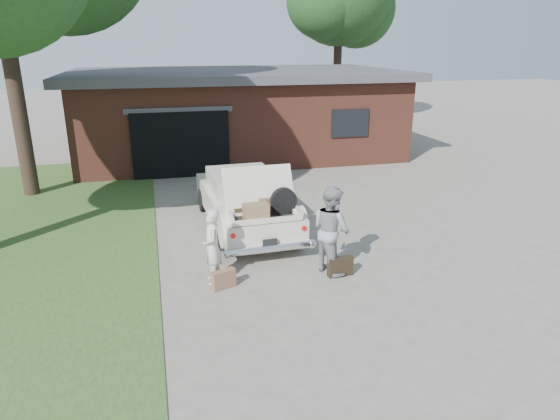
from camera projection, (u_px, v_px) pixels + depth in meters
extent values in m
plane|color=gray|center=(287.00, 271.00, 9.98)|extent=(90.00, 90.00, 0.00)
cube|color=#2D4C1E|center=(22.00, 242.00, 11.43)|extent=(6.00, 16.00, 0.02)
cube|color=brown|center=(237.00, 116.00, 20.29)|extent=(12.00, 7.00, 3.00)
cube|color=#4C4C51|center=(236.00, 74.00, 19.76)|extent=(12.80, 7.80, 0.30)
cube|color=black|center=(181.00, 145.00, 16.66)|extent=(3.20, 0.30, 2.20)
cube|color=#4C4C51|center=(179.00, 110.00, 16.22)|extent=(3.50, 0.12, 0.18)
cube|color=black|center=(350.00, 123.00, 17.85)|extent=(1.40, 0.08, 1.00)
cylinder|color=#38281E|center=(14.00, 85.00, 14.01)|extent=(0.44, 0.44, 6.40)
cylinder|color=#38281E|center=(337.00, 74.00, 27.06)|extent=(0.44, 0.44, 5.45)
sphere|color=#265020|center=(357.00, 9.00, 26.79)|extent=(4.08, 4.08, 4.08)
sphere|color=#265020|center=(324.00, 1.00, 25.02)|extent=(3.80, 3.80, 3.80)
cube|color=beige|center=(245.00, 205.00, 12.20)|extent=(1.89, 4.60, 0.59)
cube|color=#BCB6A5|center=(242.00, 182.00, 12.28)|extent=(1.57, 1.87, 0.47)
cube|color=black|center=(235.00, 174.00, 13.07)|extent=(1.41, 0.12, 0.40)
cube|color=black|center=(250.00, 192.00, 11.50)|extent=(1.41, 0.12, 0.40)
cylinder|color=black|center=(224.00, 242.00, 10.66)|extent=(0.22, 0.61, 0.60)
cylinder|color=black|center=(295.00, 234.00, 11.10)|extent=(0.22, 0.61, 0.60)
cylinder|color=black|center=(203.00, 200.00, 13.47)|extent=(0.22, 0.61, 0.60)
cylinder|color=black|center=(261.00, 195.00, 13.90)|extent=(0.22, 0.61, 0.60)
cylinder|color=silver|center=(270.00, 248.00, 10.16)|extent=(1.87, 0.23, 0.16)
cylinder|color=#A5140F|center=(233.00, 235.00, 9.90)|extent=(0.11, 0.09, 0.11)
cylinder|color=#A5140F|center=(304.00, 228.00, 10.31)|extent=(0.11, 0.09, 0.11)
cube|color=black|center=(270.00, 243.00, 10.10)|extent=(0.31, 0.03, 0.15)
cube|color=black|center=(262.00, 215.00, 10.53)|extent=(1.44, 1.05, 0.04)
cube|color=beige|center=(228.00, 214.00, 10.30)|extent=(0.09, 1.00, 0.16)
cube|color=beige|center=(295.00, 208.00, 10.70)|extent=(0.09, 1.00, 0.16)
cube|color=beige|center=(268.00, 221.00, 10.06)|extent=(1.45, 0.11, 0.11)
cube|color=beige|center=(259.00, 190.00, 10.61)|extent=(1.54, 0.56, 0.95)
cube|color=#48331F|center=(244.00, 210.00, 10.59)|extent=(0.49, 0.33, 0.16)
cube|color=olive|center=(256.00, 212.00, 10.12)|extent=(0.52, 0.35, 0.35)
cube|color=black|center=(267.00, 209.00, 10.61)|extent=(0.50, 0.34, 0.15)
cube|color=brown|center=(268.00, 200.00, 10.67)|extent=(0.44, 0.29, 0.15)
cylinder|color=black|center=(284.00, 201.00, 10.52)|extent=(0.56, 0.17, 0.56)
imported|color=silver|center=(212.00, 247.00, 9.33)|extent=(0.35, 0.53, 1.45)
imported|color=gray|center=(331.00, 230.00, 9.74)|extent=(0.90, 1.02, 1.75)
cube|color=#896246|center=(223.00, 279.00, 9.24)|extent=(0.49, 0.31, 0.36)
cube|color=black|center=(340.00, 267.00, 9.74)|extent=(0.51, 0.20, 0.38)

